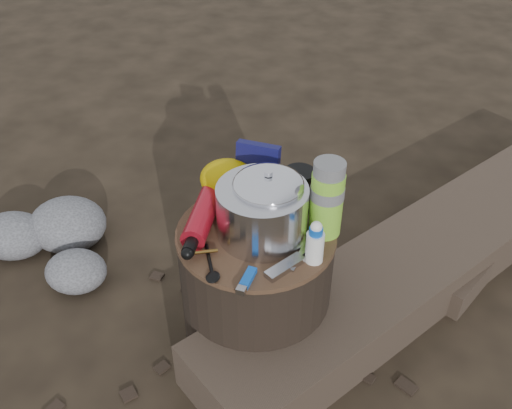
% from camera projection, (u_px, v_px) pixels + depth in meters
% --- Properties ---
extents(ground, '(60.00, 60.00, 0.00)m').
position_uv_depth(ground, '(256.00, 330.00, 1.73)').
color(ground, '#2C2319').
rests_on(ground, ground).
extents(stump, '(0.42, 0.42, 0.39)m').
position_uv_depth(stump, '(256.00, 284.00, 1.62)').
color(stump, black).
rests_on(stump, ground).
extents(log_main, '(1.43, 1.67, 0.16)m').
position_uv_depth(log_main, '(439.00, 249.00, 1.91)').
color(log_main, '#42352A').
rests_on(log_main, ground).
extents(log_small, '(0.75, 1.10, 0.10)m').
position_uv_depth(log_small, '(504.00, 211.00, 2.12)').
color(log_small, '#42352A').
rests_on(log_small, ground).
extents(foil_windscreen, '(0.23, 0.23, 0.14)m').
position_uv_depth(foil_windscreen, '(262.00, 212.00, 1.45)').
color(foil_windscreen, silver).
rests_on(foil_windscreen, stump).
extents(camping_pot, '(0.18, 0.18, 0.18)m').
position_uv_depth(camping_pot, '(268.00, 203.00, 1.45)').
color(camping_pot, white).
rests_on(camping_pot, stump).
extents(fuel_bottle, '(0.07, 0.27, 0.06)m').
position_uv_depth(fuel_bottle, '(202.00, 216.00, 1.50)').
color(fuel_bottle, '#AC1322').
rests_on(fuel_bottle, stump).
extents(thermos, '(0.08, 0.08, 0.21)m').
position_uv_depth(thermos, '(327.00, 199.00, 1.44)').
color(thermos, '#86D332').
rests_on(thermos, stump).
extents(travel_mug, '(0.08, 0.08, 0.12)m').
position_uv_depth(travel_mug, '(299.00, 190.00, 1.55)').
color(travel_mug, black).
rests_on(travel_mug, stump).
extents(stuff_sack, '(0.16, 0.13, 0.11)m').
position_uv_depth(stuff_sack, '(229.00, 179.00, 1.59)').
color(stuff_sack, '#D6AF03').
rests_on(stuff_sack, stump).
extents(food_pouch, '(0.12, 0.04, 0.16)m').
position_uv_depth(food_pouch, '(257.00, 170.00, 1.59)').
color(food_pouch, '#11114D').
rests_on(food_pouch, stump).
extents(lighter, '(0.03, 0.09, 0.02)m').
position_uv_depth(lighter, '(248.00, 278.00, 1.35)').
color(lighter, blue).
rests_on(lighter, stump).
extents(multitool, '(0.09, 0.11, 0.02)m').
position_uv_depth(multitool, '(285.00, 267.00, 1.38)').
color(multitool, '#A5A5AA').
rests_on(multitool, stump).
extents(pot_grabber, '(0.08, 0.15, 0.01)m').
position_uv_depth(pot_grabber, '(301.00, 252.00, 1.43)').
color(pot_grabber, '#A5A5AA').
rests_on(pot_grabber, stump).
extents(spork, '(0.08, 0.13, 0.01)m').
position_uv_depth(spork, '(209.00, 260.00, 1.41)').
color(spork, black).
rests_on(spork, stump).
extents(squeeze_bottle, '(0.04, 0.04, 0.11)m').
position_uv_depth(squeeze_bottle, '(315.00, 244.00, 1.38)').
color(squeeze_bottle, white).
rests_on(squeeze_bottle, stump).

